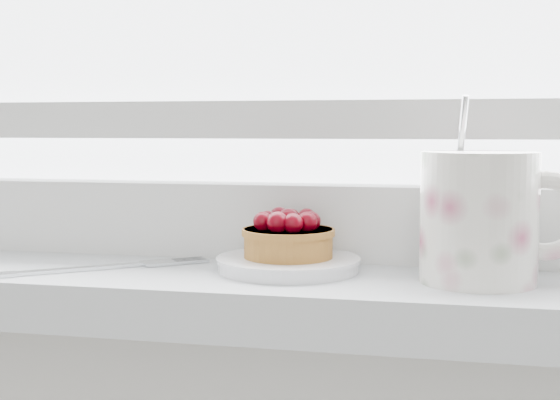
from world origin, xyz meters
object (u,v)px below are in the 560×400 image
(saucer, at_px, (288,264))
(raspberry_tart, at_px, (288,236))
(floral_mug, at_px, (483,215))
(fork, at_px, (104,267))

(saucer, xyz_separation_m, raspberry_tart, (0.00, -0.00, 0.02))
(saucer, distance_m, raspberry_tart, 0.02)
(saucer, height_order, raspberry_tart, raspberry_tart)
(floral_mug, relative_size, fork, 0.95)
(floral_mug, distance_m, fork, 0.32)
(raspberry_tart, bearing_deg, floral_mug, -5.00)
(saucer, distance_m, floral_mug, 0.17)
(saucer, relative_size, floral_mug, 0.83)
(saucer, relative_size, raspberry_tart, 1.55)
(fork, bearing_deg, saucer, 9.20)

